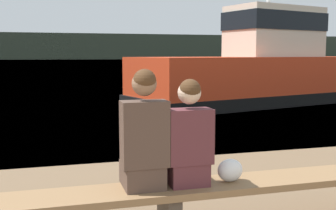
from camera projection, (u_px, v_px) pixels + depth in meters
name	position (u px, v px, depth m)	size (l,w,h in m)	color
water_surface	(51.00, 60.00, 121.03)	(240.00, 240.00, 0.00)	#5684A3
far_shoreline	(50.00, 46.00, 139.81)	(600.00, 12.00, 8.51)	#384233
bench_main	(169.00, 197.00, 3.72)	(5.93, 0.48, 0.49)	brown
person_left	(144.00, 138.00, 3.60)	(0.40, 0.43, 1.04)	#4C382D
person_right	(188.00, 141.00, 3.72)	(0.40, 0.42, 0.95)	#56282D
shopping_bag	(230.00, 170.00, 3.85)	(0.24, 0.17, 0.21)	white
tugboat_red	(265.00, 72.00, 14.42)	(9.89, 5.33, 6.10)	red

